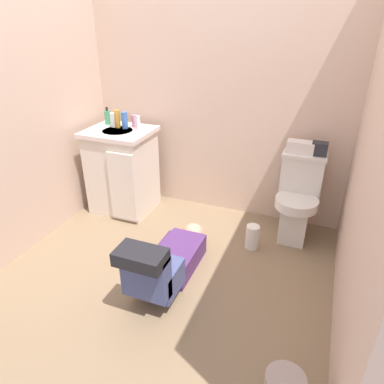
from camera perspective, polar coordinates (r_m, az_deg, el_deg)
ground_plane at (r=2.85m, az=-3.83°, el=-12.62°), size 2.92×3.20×0.04m
wall_back at (r=3.31m, az=4.17°, el=16.58°), size 2.58×0.08×2.40m
wall_left at (r=3.03m, az=-27.15°, el=12.79°), size 0.08×2.20×2.40m
wall_right at (r=2.08m, az=28.30°, el=7.03°), size 0.08×2.20×2.40m
toilet at (r=3.16m, az=16.61°, el=-1.09°), size 0.36×0.46×0.75m
vanity_cabinet at (r=3.53m, az=-11.10°, el=3.50°), size 0.60×0.53×0.82m
faucet at (r=3.50m, az=-10.55°, el=11.21°), size 0.02×0.02×0.10m
person_plumber at (r=2.63m, az=-4.04°, el=-11.05°), size 0.39×1.06×0.52m
tissue_box at (r=3.08m, az=17.03°, el=6.92°), size 0.22×0.11×0.10m
toiletry_bag at (r=3.07m, az=19.82°, el=6.55°), size 0.12×0.09×0.11m
soap_dispenser at (r=3.58m, az=-13.39°, el=11.59°), size 0.06×0.06×0.17m
bottle_white at (r=3.48m, az=-12.52°, el=11.24°), size 0.06×0.06×0.13m
bottle_amber at (r=3.45m, az=-11.89°, el=11.44°), size 0.05×0.05×0.17m
bottle_blue at (r=3.41m, az=-10.77°, el=11.26°), size 0.06×0.06×0.15m
bottle_pink at (r=3.44m, az=-9.25°, el=11.19°), size 0.05×0.05×0.12m
bottle_clear at (r=3.35m, az=-8.64°, el=10.95°), size 0.04×0.04×0.13m
paper_towel_roll at (r=3.05m, az=9.66°, el=-7.12°), size 0.11×0.11×0.21m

